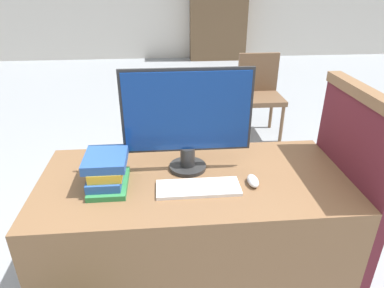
{
  "coord_description": "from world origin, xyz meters",
  "views": [
    {
      "loc": [
        -0.13,
        -1.05,
        1.61
      ],
      "look_at": [
        -0.01,
        0.32,
        0.94
      ],
      "focal_mm": 32.0,
      "sensor_mm": 36.0,
      "label": 1
    }
  ],
  "objects_px": {
    "keyboard": "(198,188)",
    "far_chair": "(260,90)",
    "mouse": "(253,181)",
    "book_stack": "(107,171)",
    "monitor": "(187,118)"
  },
  "relations": [
    {
      "from": "keyboard",
      "to": "mouse",
      "type": "distance_m",
      "value": 0.26
    },
    {
      "from": "monitor",
      "to": "keyboard",
      "type": "relative_size",
      "value": 1.62
    },
    {
      "from": "mouse",
      "to": "book_stack",
      "type": "xyz_separation_m",
      "value": [
        -0.67,
        0.06,
        0.06
      ]
    },
    {
      "from": "monitor",
      "to": "mouse",
      "type": "bearing_deg",
      "value": -30.62
    },
    {
      "from": "far_chair",
      "to": "book_stack",
      "type": "bearing_deg",
      "value": -145.12
    },
    {
      "from": "book_stack",
      "to": "keyboard",
      "type": "bearing_deg",
      "value": -10.73
    },
    {
      "from": "keyboard",
      "to": "far_chair",
      "type": "xyz_separation_m",
      "value": [
        0.9,
        2.2,
        -0.25
      ]
    },
    {
      "from": "monitor",
      "to": "keyboard",
      "type": "xyz_separation_m",
      "value": [
        0.03,
        -0.19,
        -0.27
      ]
    },
    {
      "from": "monitor",
      "to": "keyboard",
      "type": "distance_m",
      "value": 0.33
    },
    {
      "from": "monitor",
      "to": "keyboard",
      "type": "height_order",
      "value": "monitor"
    },
    {
      "from": "monitor",
      "to": "book_stack",
      "type": "bearing_deg",
      "value": -163.11
    },
    {
      "from": "keyboard",
      "to": "book_stack",
      "type": "bearing_deg",
      "value": 169.27
    },
    {
      "from": "keyboard",
      "to": "book_stack",
      "type": "distance_m",
      "value": 0.42
    },
    {
      "from": "mouse",
      "to": "book_stack",
      "type": "distance_m",
      "value": 0.67
    },
    {
      "from": "keyboard",
      "to": "book_stack",
      "type": "xyz_separation_m",
      "value": [
        -0.41,
        0.08,
        0.07
      ]
    }
  ]
}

